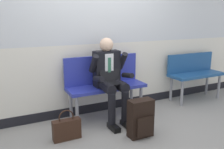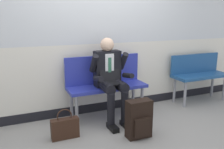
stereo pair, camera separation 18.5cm
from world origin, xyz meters
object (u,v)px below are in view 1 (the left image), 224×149
Objects in this scene: bench_with_person at (105,81)px; bench_empty at (194,72)px; handbag at (67,129)px; backpack at (141,119)px; person_seated at (110,77)px.

bench_with_person is 1.13× the size of bench_empty.
bench_with_person is 3.04× the size of handbag.
backpack is 0.99m from handbag.
person_seated is at bearing 100.63° from backpack.
person_seated is at bearing -90.00° from bench_with_person.
bench_empty is at bearing 5.81° from person_seated.
handbag is at bearing 158.16° from backpack.
bench_empty is 2.68× the size of handbag.
handbag is (-2.70, -0.50, -0.40)m from bench_empty.
bench_empty is (1.91, -0.01, -0.04)m from bench_with_person.
handbag is (-0.91, 0.37, -0.11)m from backpack.
backpack is at bearing -21.84° from handbag.
handbag is at bearing -147.18° from bench_with_person.
bench_with_person is 0.94m from backpack.
handbag is at bearing -169.54° from bench_empty.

